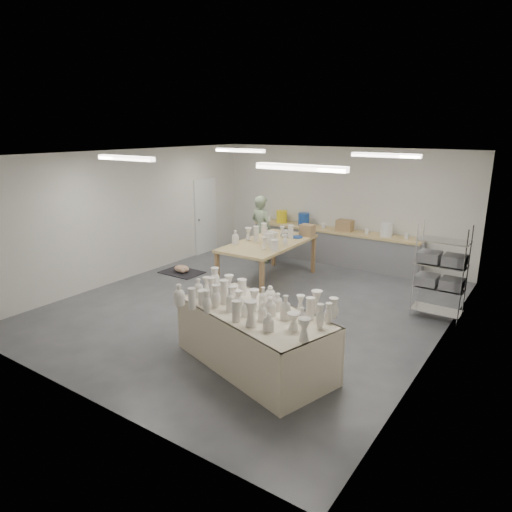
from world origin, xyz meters
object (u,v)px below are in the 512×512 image
Objects in this scene: drying_table at (254,336)px; red_stool at (267,250)px; work_table at (271,242)px; potter at (261,229)px.

drying_table reaches higher than red_stool.
work_table is 1.62m from potter.
work_table reaches higher than drying_table.
red_stool is (-2.97, 4.94, -0.23)m from drying_table.
potter reaches higher than work_table.
red_stool is at bearing 124.47° from work_table.
work_table reaches higher than red_stool.
drying_table is 5.77m from red_stool.
drying_table is 6.85× the size of red_stool.
drying_table is at bearing -58.99° from red_stool.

